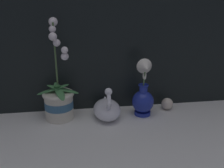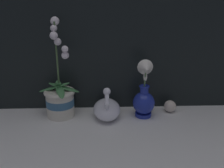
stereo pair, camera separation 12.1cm
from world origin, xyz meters
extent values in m
plane|color=silver|center=(0.00, 0.00, 0.00)|extent=(2.80, 2.80, 0.00)
cylinder|color=beige|center=(-0.27, 0.14, 0.07)|extent=(0.13, 0.13, 0.13)
cylinder|color=#386689|center=(-0.27, 0.14, 0.07)|extent=(0.13, 0.13, 0.04)
torus|color=beige|center=(-0.27, 0.14, 0.12)|extent=(0.15, 0.15, 0.02)
cylinder|color=#4C6B3D|center=(-0.27, 0.14, 0.29)|extent=(0.01, 0.02, 0.32)
ellipsoid|color=#427F47|center=(-0.25, 0.14, 0.15)|extent=(0.15, 0.05, 0.05)
ellipsoid|color=#427F47|center=(-0.27, 0.16, 0.15)|extent=(0.04, 0.14, 0.09)
ellipsoid|color=#427F47|center=(-0.29, 0.14, 0.15)|extent=(0.16, 0.06, 0.06)
ellipsoid|color=#427F47|center=(-0.26, 0.12, 0.15)|extent=(0.08, 0.14, 0.05)
sphere|color=white|center=(-0.27, 0.16, 0.45)|extent=(0.04, 0.04, 0.04)
sphere|color=white|center=(-0.27, 0.14, 0.42)|extent=(0.03, 0.03, 0.03)
sphere|color=white|center=(-0.27, 0.12, 0.39)|extent=(0.04, 0.04, 0.04)
sphere|color=white|center=(-0.26, 0.13, 0.37)|extent=(0.03, 0.03, 0.03)
sphere|color=white|center=(-0.23, 0.11, 0.34)|extent=(0.03, 0.03, 0.03)
sphere|color=white|center=(-0.23, 0.12, 0.31)|extent=(0.03, 0.03, 0.03)
ellipsoid|color=white|center=(-0.05, 0.11, 0.04)|extent=(0.13, 0.19, 0.09)
cone|color=white|center=(-0.05, 0.18, 0.06)|extent=(0.06, 0.08, 0.07)
cylinder|color=white|center=(-0.05, 0.04, 0.09)|extent=(0.02, 0.05, 0.06)
sphere|color=white|center=(-0.05, 0.02, 0.11)|extent=(0.02, 0.02, 0.02)
cylinder|color=white|center=(-0.05, 0.04, 0.14)|extent=(0.02, 0.04, 0.05)
sphere|color=white|center=(-0.05, 0.05, 0.16)|extent=(0.03, 0.03, 0.03)
cylinder|color=navy|center=(0.13, 0.12, 0.01)|extent=(0.08, 0.08, 0.02)
ellipsoid|color=navy|center=(0.13, 0.12, 0.07)|extent=(0.11, 0.11, 0.11)
cylinder|color=navy|center=(0.13, 0.12, 0.14)|extent=(0.04, 0.04, 0.04)
torus|color=navy|center=(0.13, 0.12, 0.15)|extent=(0.05, 0.05, 0.01)
cylinder|color=#567A47|center=(0.13, 0.11, 0.19)|extent=(0.01, 0.02, 0.08)
cone|color=white|center=(0.13, 0.10, 0.25)|extent=(0.07, 0.06, 0.07)
ellipsoid|color=white|center=(0.13, 0.12, 0.20)|extent=(0.02, 0.02, 0.04)
sphere|color=beige|center=(0.27, 0.16, 0.03)|extent=(0.06, 0.06, 0.06)
camera|label=1|loc=(-0.18, -1.02, 0.58)|focal=42.00mm
camera|label=2|loc=(-0.06, -1.03, 0.58)|focal=42.00mm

